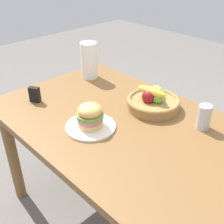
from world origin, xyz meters
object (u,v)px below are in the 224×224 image
object	(u,v)px
plate	(91,127)
napkin_holder	(35,94)
paper_towel_roll	(89,60)
fruit_basket	(153,101)
sandwich	(90,115)
soda_can	(204,117)

from	to	relation	value
plate	napkin_holder	world-z (taller)	napkin_holder
paper_towel_roll	fruit_basket	bearing A→B (deg)	-2.26
sandwich	fruit_basket	size ratio (longest dim) A/B	0.46
plate	fruit_basket	size ratio (longest dim) A/B	0.86
sandwich	fruit_basket	xyz separation A→B (m)	(0.09, 0.37, -0.03)
soda_can	paper_towel_roll	distance (m)	0.86
paper_towel_roll	sandwich	bearing A→B (deg)	-39.65
sandwich	paper_towel_roll	distance (m)	0.62
napkin_holder	fruit_basket	bearing A→B (deg)	9.42
plate	napkin_holder	xyz separation A→B (m)	(-0.43, -0.05, 0.04)
plate	fruit_basket	world-z (taller)	fruit_basket
soda_can	napkin_holder	world-z (taller)	soda_can
plate	sandwich	world-z (taller)	sandwich
paper_towel_roll	soda_can	bearing A→B (deg)	0.19
sandwich	soda_can	distance (m)	0.55
sandwich	napkin_holder	world-z (taller)	sandwich
soda_can	plate	bearing A→B (deg)	-134.06
sandwich	paper_towel_roll	xyz separation A→B (m)	(-0.48, 0.39, 0.05)
fruit_basket	napkin_holder	distance (m)	0.67
paper_towel_roll	napkin_holder	world-z (taller)	paper_towel_roll
sandwich	fruit_basket	distance (m)	0.38
plate	soda_can	xyz separation A→B (m)	(0.38, 0.40, 0.06)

